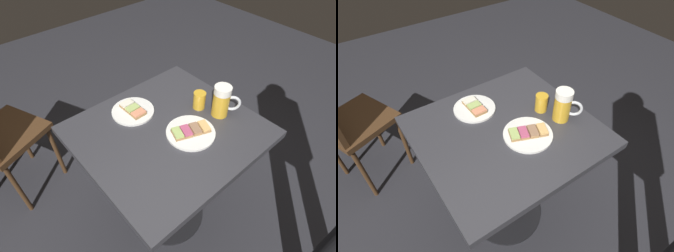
# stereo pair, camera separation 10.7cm
# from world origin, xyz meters

# --- Properties ---
(ground_plane) EXTENTS (6.00, 6.00, 0.00)m
(ground_plane) POSITION_xyz_m (0.00, 0.00, 0.00)
(ground_plane) COLOR #28282D
(cafe_table) EXTENTS (0.78, 0.73, 0.74)m
(cafe_table) POSITION_xyz_m (0.00, 0.00, 0.58)
(cafe_table) COLOR black
(cafe_table) RESTS_ON ground_plane
(plate_near) EXTENTS (0.22, 0.22, 0.03)m
(plate_near) POSITION_xyz_m (0.06, -0.09, 0.75)
(plate_near) COLOR white
(plate_near) RESTS_ON cafe_table
(plate_far) EXTENTS (0.20, 0.20, 0.03)m
(plate_far) POSITION_xyz_m (-0.05, 0.20, 0.75)
(plate_far) COLOR white
(plate_far) RESTS_ON cafe_table
(beer_mug) EXTENTS (0.11, 0.11, 0.16)m
(beer_mug) POSITION_xyz_m (0.26, -0.09, 0.82)
(beer_mug) COLOR gold
(beer_mug) RESTS_ON cafe_table
(beer_glass_small) EXTENTS (0.06, 0.06, 0.09)m
(beer_glass_small) POSITION_xyz_m (0.22, 0.02, 0.78)
(beer_glass_small) COLOR gold
(beer_glass_small) RESTS_ON cafe_table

